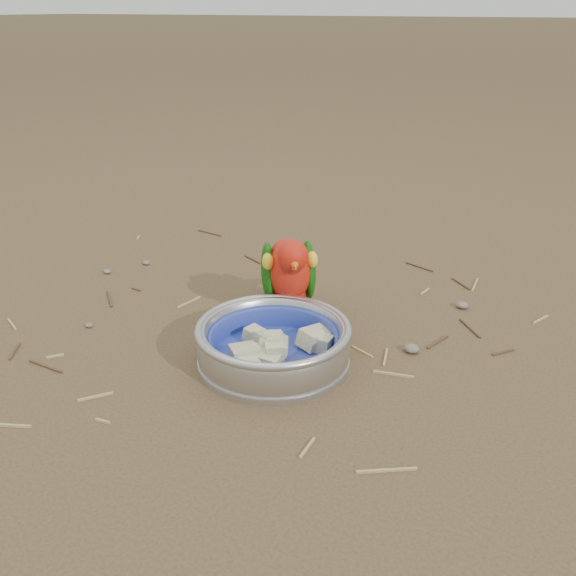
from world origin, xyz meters
The scene contains 6 objects.
ground centered at (0.00, 0.00, 0.00)m, with size 60.00×60.00×0.00m, color brown.
food_bowl centered at (0.10, -0.01, 0.01)m, with size 0.21×0.21×0.02m, color #B2B2BA.
bowl_wall centered at (0.10, -0.01, 0.04)m, with size 0.21×0.21×0.04m, color #B2B2BA, non-canonical shape.
fruit_wedges centered at (0.10, -0.01, 0.03)m, with size 0.13×0.13×0.03m, color #C6BF8E, non-canonical shape.
lory_parrot centered at (0.05, 0.12, 0.07)m, with size 0.09×0.18×0.15m, color red, non-canonical shape.
ground_debris centered at (0.02, 0.01, 0.00)m, with size 0.90×0.80×0.01m, color tan, non-canonical shape.
Camera 1 is at (0.48, -0.70, 0.47)m, focal length 40.00 mm.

